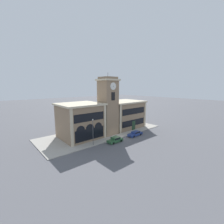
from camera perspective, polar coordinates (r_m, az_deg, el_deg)
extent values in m
plane|color=#56565B|center=(41.14, 2.94, -9.96)|extent=(300.00, 300.00, 0.00)
cube|color=#A39E93|center=(46.23, -3.21, -7.62)|extent=(37.75, 14.21, 0.15)
cube|color=#897056|center=(42.87, -1.54, 1.48)|extent=(4.42, 4.42, 15.40)
cube|color=beige|center=(42.46, -1.59, 12.13)|extent=(5.12, 5.12, 0.45)
cube|color=#897056|center=(42.48, -1.59, 12.83)|extent=(4.07, 4.07, 0.60)
cylinder|color=#4C4C51|center=(42.54, -1.60, 14.04)|extent=(0.10, 0.10, 1.20)
cylinder|color=silver|center=(40.70, 0.46, 9.80)|extent=(2.00, 0.10, 2.00)
cylinder|color=black|center=(40.64, 0.53, 9.80)|extent=(0.16, 0.04, 0.16)
cylinder|color=silver|center=(43.89, 0.74, 9.80)|extent=(0.10, 2.00, 2.00)
cylinder|color=black|center=(43.93, 0.81, 9.80)|extent=(0.04, 0.16, 0.16)
cube|color=black|center=(40.79, 0.45, 6.01)|extent=(1.24, 0.10, 2.20)
cube|color=#897056|center=(41.34, -12.00, -3.58)|extent=(10.23, 9.48, 8.98)
cube|color=beige|center=(40.53, -12.24, 2.93)|extent=(10.93, 10.18, 0.45)
cube|color=beige|center=(35.10, -15.02, -6.10)|extent=(0.70, 0.16, 8.98)
cube|color=beige|center=(39.98, -2.63, -3.82)|extent=(0.70, 0.16, 8.98)
cube|color=black|center=(36.89, -8.51, -1.94)|extent=(8.39, 0.10, 1.98)
cube|color=black|center=(37.99, -8.34, -8.32)|extent=(8.19, 0.10, 2.87)
cylinder|color=black|center=(36.32, -11.82, -6.90)|extent=(2.25, 0.06, 2.25)
cylinder|color=black|center=(37.56, -8.39, -6.24)|extent=(2.25, 0.06, 2.25)
cylinder|color=black|center=(38.93, -5.20, -5.60)|extent=(2.25, 0.06, 2.25)
cube|color=#897056|center=(51.06, 4.24, -1.08)|extent=(12.36, 9.48, 8.58)
cube|color=beige|center=(50.40, 4.30, 3.97)|extent=(13.06, 10.18, 0.45)
cube|color=beige|center=(43.70, 3.28, -2.92)|extent=(0.70, 0.16, 8.58)
cube|color=beige|center=(52.33, 12.50, -1.02)|extent=(0.70, 0.16, 8.58)
cube|color=black|center=(47.53, 8.34, 0.34)|extent=(10.14, 0.10, 1.89)
cube|color=#1E3823|center=(48.49, 8.22, -5.07)|extent=(1.50, 0.12, 3.09)
cube|color=black|center=(48.27, 8.23, -4.00)|extent=(10.14, 0.10, 1.92)
cube|color=#285633|center=(38.14, 1.17, -10.79)|extent=(4.10, 1.89, 0.64)
cube|color=#285633|center=(38.04, 1.35, -9.88)|extent=(1.99, 1.66, 0.57)
cube|color=black|center=(38.04, 1.35, -9.88)|extent=(1.91, 1.69, 0.43)
cylinder|color=black|center=(36.87, 0.57, -11.83)|extent=(0.63, 0.24, 0.63)
cylinder|color=black|center=(37.95, -1.07, -11.18)|extent=(0.63, 0.24, 0.63)
cylinder|color=black|center=(38.51, 3.37, -10.88)|extent=(0.63, 0.24, 0.63)
cylinder|color=black|center=(39.55, 1.72, -10.30)|extent=(0.63, 0.24, 0.63)
cube|color=navy|center=(43.36, 8.80, -8.33)|extent=(4.81, 1.83, 0.65)
cube|color=navy|center=(43.33, 8.98, -7.57)|extent=(2.33, 1.59, 0.47)
cube|color=black|center=(43.33, 8.98, -7.57)|extent=(2.24, 1.63, 0.35)
cylinder|color=black|center=(41.88, 8.31, -9.24)|extent=(0.63, 0.24, 0.62)
cylinder|color=black|center=(42.78, 6.75, -8.79)|extent=(0.63, 0.24, 0.62)
cylinder|color=black|center=(44.10, 10.78, -8.33)|extent=(0.63, 0.24, 0.62)
cylinder|color=black|center=(44.96, 9.25, -7.93)|extent=(0.63, 0.24, 0.62)
cylinder|color=#4C4C51|center=(35.62, -7.25, -7.92)|extent=(0.12, 0.12, 5.92)
sphere|color=silver|center=(34.80, -7.36, -2.99)|extent=(0.36, 0.36, 0.36)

